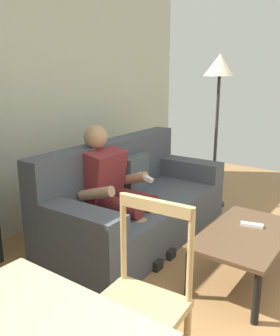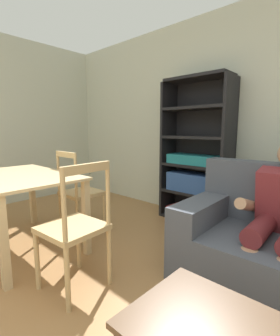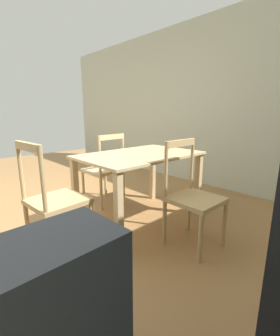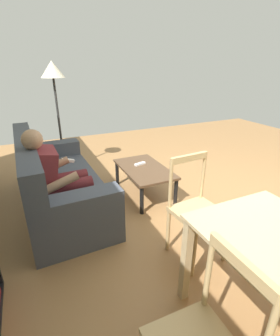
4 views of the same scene
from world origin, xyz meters
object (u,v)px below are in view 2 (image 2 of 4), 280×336
Objects in this scene: bookshelf at (196,165)px; dining_chair_near_wall at (80,192)px; dining_table at (20,187)px; dining_chair_facing_couch at (75,228)px.

bookshelf is 1.51m from dining_chair_near_wall.
dining_chair_facing_couch reaches higher than dining_table.
dining_chair_near_wall is 1.19m from dining_chair_facing_couch.
dining_chair_near_wall is at bearing 144.88° from dining_chair_facing_couch.
dining_chair_facing_couch is at bearing -87.29° from bookshelf.
bookshelf is at bearing 53.51° from dining_chair_near_wall.
bookshelf is at bearing 92.71° from dining_chair_facing_couch.
dining_table is at bearing -179.87° from dining_chair_facing_couch.
dining_chair_facing_couch is (0.97, -0.68, 0.03)m from dining_chair_near_wall.
bookshelf is 1.94× the size of dining_chair_near_wall.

